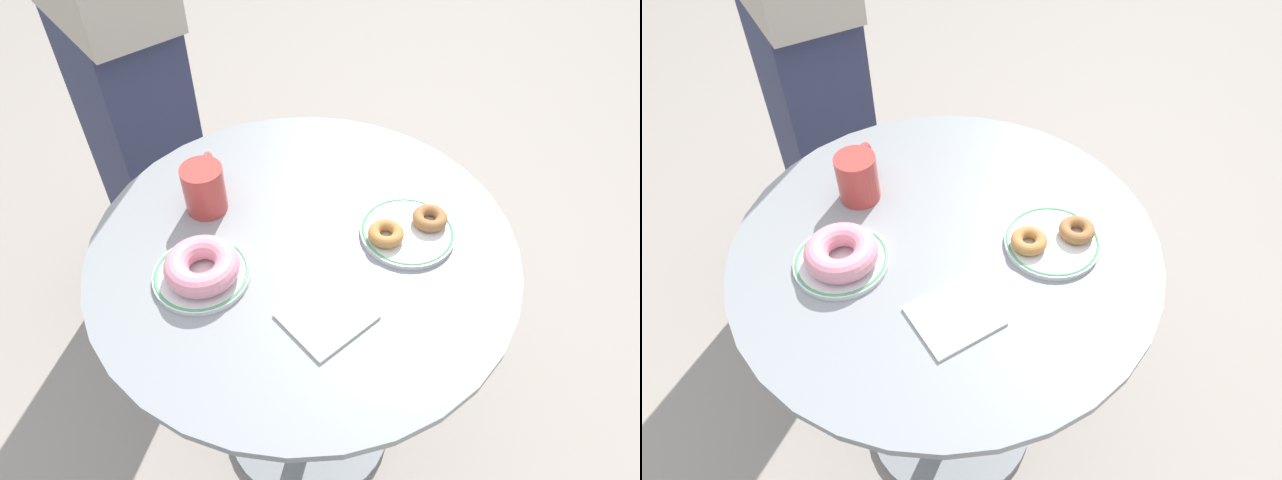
% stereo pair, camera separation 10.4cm
% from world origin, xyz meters
% --- Properties ---
extents(ground_plane, '(7.00, 7.00, 0.02)m').
position_xyz_m(ground_plane, '(0.00, 0.00, -0.01)').
color(ground_plane, '#9E9389').
extents(cafe_table, '(0.80, 0.80, 0.75)m').
position_xyz_m(cafe_table, '(0.00, 0.00, 0.50)').
color(cafe_table, gray).
rests_on(cafe_table, ground).
extents(plate_left, '(0.17, 0.17, 0.01)m').
position_xyz_m(plate_left, '(-0.19, -0.01, 0.76)').
color(plate_left, white).
rests_on(plate_left, cafe_table).
extents(plate_right, '(0.18, 0.18, 0.01)m').
position_xyz_m(plate_right, '(0.19, -0.04, 0.76)').
color(plate_right, white).
rests_on(plate_right, cafe_table).
extents(donut_pink_frosted, '(0.19, 0.19, 0.04)m').
position_xyz_m(donut_pink_frosted, '(-0.19, -0.02, 0.79)').
color(donut_pink_frosted, pink).
rests_on(donut_pink_frosted, plate_left).
extents(donut_cinnamon, '(0.07, 0.07, 0.02)m').
position_xyz_m(donut_cinnamon, '(0.24, -0.04, 0.77)').
color(donut_cinnamon, '#A36B3D').
rests_on(donut_cinnamon, plate_right).
extents(donut_old_fashioned, '(0.09, 0.09, 0.02)m').
position_xyz_m(donut_old_fashioned, '(0.15, -0.05, 0.77)').
color(donut_old_fashioned, '#BC7F42').
rests_on(donut_old_fashioned, plate_right).
extents(paper_napkin, '(0.17, 0.16, 0.01)m').
position_xyz_m(paper_napkin, '(-0.02, -0.17, 0.75)').
color(paper_napkin, white).
rests_on(paper_napkin, cafe_table).
extents(coffee_mug, '(0.08, 0.12, 0.10)m').
position_xyz_m(coffee_mug, '(-0.14, 0.16, 0.80)').
color(coffee_mug, '#B73D38').
rests_on(coffee_mug, cafe_table).
extents(person_figure, '(0.33, 0.43, 1.67)m').
position_xyz_m(person_figure, '(-0.24, 0.71, 0.82)').
color(person_figure, '#2D3351').
rests_on(person_figure, ground).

